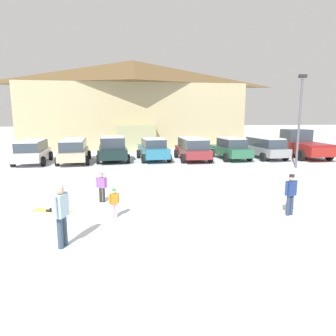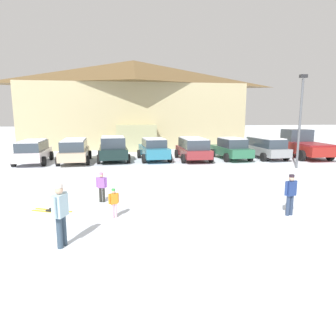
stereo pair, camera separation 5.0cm
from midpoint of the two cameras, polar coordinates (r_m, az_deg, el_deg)
name	(u,v)px [view 1 (the left image)]	position (r m, az deg, el deg)	size (l,w,h in m)	color
ground	(188,271)	(6.95, 3.70, -18.94)	(160.00, 160.00, 0.00)	silver
ski_lodge	(133,103)	(32.59, -6.68, 12.13)	(22.19, 10.25, 8.84)	tan
parked_white_suv	(32,151)	(22.72, -24.48, 2.98)	(2.24, 4.48, 1.59)	white
parked_beige_suv	(74,150)	(22.14, -17.55, 3.31)	(2.36, 4.85, 1.64)	tan
parked_black_sedan	(113,149)	(22.16, -10.59, 3.63)	(2.45, 4.32, 1.80)	black
parked_teal_hatchback	(153,149)	(22.10, -2.89, 3.62)	(2.33, 4.22, 1.64)	#256B87
parked_maroon_van	(193,148)	(22.21, 4.63, 3.80)	(2.23, 4.38, 1.66)	maroon
parked_green_coupe	(231,148)	(23.11, 11.77, 3.68)	(2.37, 4.35, 1.63)	#286344
parked_grey_wagon	(265,147)	(24.18, 17.89, 3.83)	(2.38, 4.56, 1.63)	gray
pickup_truck	(301,145)	(25.94, 23.99, 4.10)	(2.56, 5.51, 2.15)	maroon
skier_teen_in_navy_coat	(291,192)	(10.88, 22.21, -4.31)	(0.50, 0.30, 1.41)	#293650
skier_adult_in_blue_parka	(61,212)	(8.14, -19.88, -7.86)	(0.37, 0.59, 1.67)	#2F4051
skier_child_in_orange_jacket	(114,202)	(10.01, -10.38, -6.32)	(0.34, 0.23, 0.99)	#DDAEC2
skier_child_in_purple_jacket	(102,186)	(11.86, -12.62, -3.29)	(0.43, 0.22, 1.16)	#262721
pair_of_skis	(52,211)	(11.43, -21.40, -7.61)	(1.46, 0.84, 0.08)	gold
lamp_post	(300,117)	(20.42, 23.73, 8.93)	(0.44, 0.24, 5.73)	#515459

